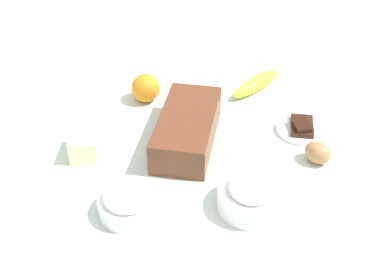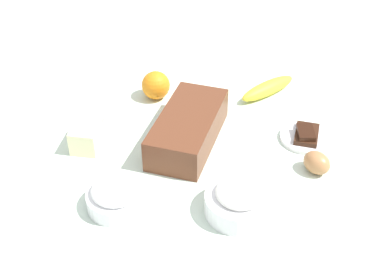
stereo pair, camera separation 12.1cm
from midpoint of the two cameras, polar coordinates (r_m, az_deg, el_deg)
The scene contains 9 objects.
ground_plane at distance 1.24m, azimuth 2.79°, elevation -1.94°, with size 2.40×2.40×0.02m, color silver.
loaf_pan at distance 1.24m, azimuth 2.37°, elevation 0.95°, with size 0.30×0.18×0.08m.
flour_bowl at distance 1.07m, azimuth 8.57°, elevation -7.12°, with size 0.14×0.14×0.07m.
sugar_bowl at distance 1.08m, azimuth -5.25°, elevation -6.65°, with size 0.13×0.13×0.06m.
banana at distance 1.46m, azimuth 10.85°, elevation 5.29°, with size 0.19×0.04×0.04m, color yellow.
orange_fruit at distance 1.41m, azimuth -1.60°, elevation 5.72°, with size 0.08×0.08×0.08m, color orange.
butter_block at distance 1.24m, azimuth -8.93°, elevation -0.01°, with size 0.09×0.06×0.06m, color #F4EDB2.
egg_near_butter at distance 1.21m, azimuth 16.58°, elevation -2.88°, with size 0.05×0.05×0.07m, color #B17848.
chocolate_plate at distance 1.31m, azimuth 15.24°, elevation -0.02°, with size 0.13×0.13×0.03m.
Camera 2 is at (0.96, 0.12, 0.77)m, focal length 47.75 mm.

